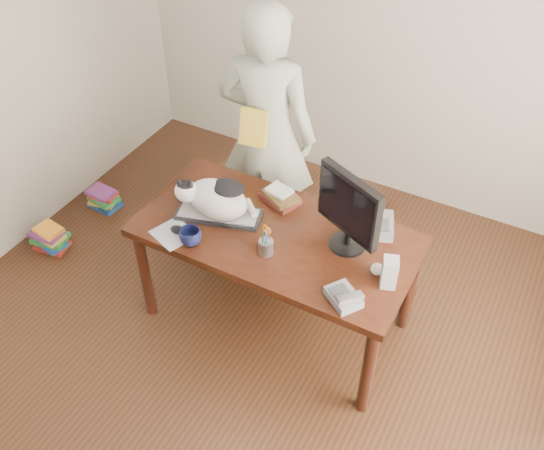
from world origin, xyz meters
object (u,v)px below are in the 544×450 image
at_px(phone, 344,297).
at_px(person, 267,135).
at_px(desk, 282,243).
at_px(coffee_mug, 190,237).
at_px(book_stack, 280,197).
at_px(book_pile_a, 50,238).
at_px(baseball, 377,269).
at_px(pen_cup, 266,246).
at_px(monitor, 349,209).
at_px(keyboard, 219,214).
at_px(cat, 215,198).
at_px(calculator, 379,225).
at_px(mouse, 178,230).
at_px(book_pile_b, 104,199).
at_px(speaker, 389,272).

relative_size(phone, person, 0.13).
bearing_deg(desk, phone, -33.81).
xyz_separation_m(coffee_mug, book_stack, (0.27, 0.56, -0.01)).
bearing_deg(book_pile_a, baseball, 4.19).
xyz_separation_m(pen_cup, baseball, (0.59, 0.14, -0.02)).
xyz_separation_m(monitor, person, (-0.81, 0.57, -0.12)).
distance_m(keyboard, cat, 0.13).
xyz_separation_m(phone, calculator, (-0.04, 0.59, 0.00)).
distance_m(desk, phone, 0.67).
distance_m(pen_cup, book_pile_a, 1.92).
height_order(desk, pen_cup, pen_cup).
relative_size(mouse, coffee_mug, 0.93).
xyz_separation_m(mouse, baseball, (1.11, 0.24, 0.01)).
bearing_deg(cat, mouse, -132.66).
height_order(mouse, book_pile_a, mouse).
bearing_deg(coffee_mug, book_stack, 64.47).
xyz_separation_m(pen_cup, mouse, (-0.52, -0.10, -0.03)).
bearing_deg(book_pile_b, coffee_mug, -25.91).
relative_size(person, book_pile_a, 6.64).
distance_m(coffee_mug, speaker, 1.10).
bearing_deg(pen_cup, keyboard, 160.86).
bearing_deg(book_pile_b, monitor, -7.17).
relative_size(coffee_mug, book_pile_a, 0.46).
height_order(monitor, person, person).
distance_m(keyboard, baseball, 0.98).
height_order(pen_cup, book_stack, pen_cup).
distance_m(speaker, baseball, 0.10).
height_order(speaker, book_pile_a, speaker).
bearing_deg(book_pile_a, keyboard, 6.81).
distance_m(book_pile_a, book_pile_b, 0.55).
distance_m(monitor, book_pile_a, 2.35).
distance_m(calculator, book_pile_a, 2.41).
distance_m(coffee_mug, book_stack, 0.62).
relative_size(coffee_mug, speaker, 0.70).
bearing_deg(person, speaker, 138.02).
bearing_deg(person, pen_cup, 109.61).
height_order(baseball, calculator, same).
bearing_deg(book_stack, cat, -109.22).
height_order(coffee_mug, person, person).
height_order(person, book_pile_a, person).
bearing_deg(phone, book_pile_a, -147.46).
xyz_separation_m(cat, coffee_mug, (-0.00, -0.26, -0.09)).
bearing_deg(desk, coffee_mug, -134.87).
bearing_deg(calculator, keyboard, -179.16).
relative_size(desk, coffee_mug, 12.95).
xyz_separation_m(calculator, person, (-0.92, 0.35, 0.12)).
xyz_separation_m(phone, book_pile_b, (-2.26, 0.63, -0.71)).
bearing_deg(book_pile_a, coffee_mug, -4.25).
bearing_deg(desk, speaker, -12.06).
xyz_separation_m(speaker, calculator, (-0.20, 0.38, -0.06)).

